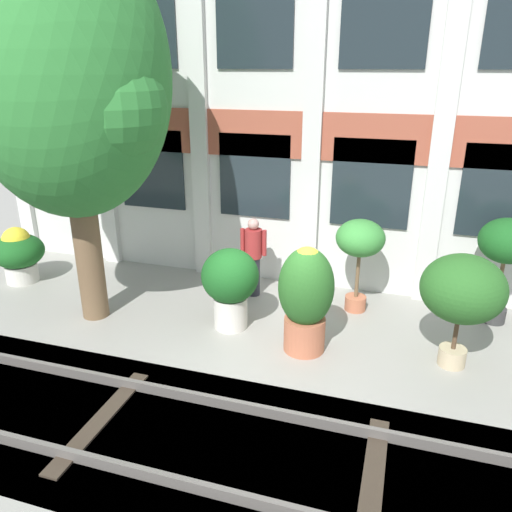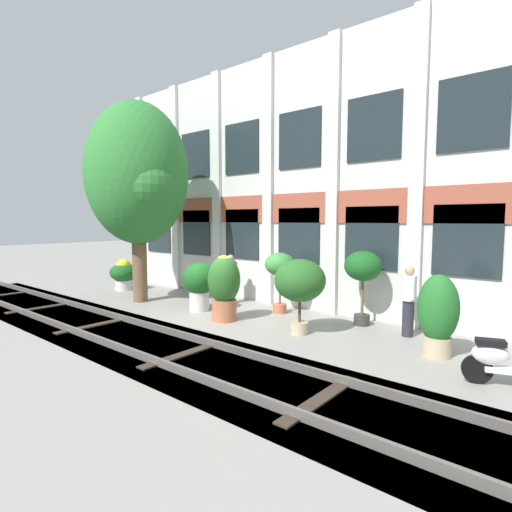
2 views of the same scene
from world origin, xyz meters
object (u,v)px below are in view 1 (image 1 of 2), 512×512
potted_plant_ribbed_drum (230,282)px  resident_by_doorway (253,255)px  potted_plant_fluted_column (306,294)px  potted_plant_terracotta_small (360,243)px  potted_plant_glazed_jar (18,252)px  potted_plant_tall_urn (463,291)px  potted_plant_low_pan (507,246)px  broadleaf_tree (66,81)px

potted_plant_ribbed_drum → resident_by_doorway: 1.40m
resident_by_doorway → potted_plant_fluted_column: bearing=35.7°
potted_plant_terracotta_small → potted_plant_glazed_jar: (-7.02, -0.78, -0.68)m
potted_plant_tall_urn → potted_plant_low_pan: potted_plant_low_pan is taller
potted_plant_ribbed_drum → resident_by_doorway: (-0.02, 1.40, -0.00)m
potted_plant_low_pan → potted_plant_terracotta_small: potted_plant_low_pan is taller
potted_plant_tall_urn → potted_plant_ribbed_drum: potted_plant_tall_urn is taller
resident_by_doorway → potted_plant_tall_urn: bearing=64.4°
potted_plant_low_pan → potted_plant_ribbed_drum: size_ratio=1.33×
broadleaf_tree → potted_plant_ribbed_drum: broadleaf_tree is taller
potted_plant_tall_urn → potted_plant_terracotta_small: size_ratio=1.02×
potted_plant_terracotta_small → potted_plant_glazed_jar: potted_plant_terracotta_small is taller
potted_plant_terracotta_small → potted_plant_ribbed_drum: potted_plant_terracotta_small is taller
potted_plant_low_pan → potted_plant_fluted_column: (-3.09, -1.96, -0.46)m
potted_plant_glazed_jar → resident_by_doorway: resident_by_doorway is taller
broadleaf_tree → potted_plant_low_pan: (7.05, 1.94, -2.67)m
potted_plant_low_pan → potted_plant_ribbed_drum: 4.81m
potted_plant_fluted_column → resident_by_doorway: size_ratio=1.11×
broadleaf_tree → resident_by_doorway: (2.54, 1.73, -3.28)m
broadleaf_tree → potted_plant_low_pan: bearing=15.4°
broadleaf_tree → potted_plant_tall_urn: (6.25, 0.22, -2.87)m
potted_plant_low_pan → potted_plant_glazed_jar: 9.57m
potted_plant_low_pan → potted_plant_glazed_jar: (-9.47, -1.05, -0.80)m
potted_plant_terracotta_small → potted_plant_fluted_column: size_ratio=1.00×
potted_plant_low_pan → potted_plant_fluted_column: potted_plant_low_pan is taller
potted_plant_ribbed_drum → potted_plant_glazed_jar: (-4.98, 0.55, -0.20)m
potted_plant_glazed_jar → potted_plant_fluted_column: bearing=-8.1°
potted_plant_low_pan → potted_plant_terracotta_small: size_ratio=1.09×
potted_plant_tall_urn → potted_plant_terracotta_small: bearing=138.9°
potted_plant_glazed_jar → broadleaf_tree: bearing=-20.1°
potted_plant_fluted_column → resident_by_doorway: (-1.42, 1.75, -0.14)m
broadleaf_tree → potted_plant_fluted_column: broadleaf_tree is taller
potted_plant_fluted_column → resident_by_doorway: potted_plant_fluted_column is taller
potted_plant_glazed_jar → resident_by_doorway: size_ratio=0.76×
potted_plant_fluted_column → potted_plant_low_pan: bearing=32.4°
potted_plant_terracotta_small → potted_plant_glazed_jar: size_ratio=1.47×
potted_plant_fluted_column → broadleaf_tree: bearing=179.7°
potted_plant_terracotta_small → resident_by_doorway: (-2.06, 0.07, -0.48)m
potted_plant_glazed_jar → potted_plant_tall_urn: bearing=-4.4°
potted_plant_tall_urn → potted_plant_low_pan: (0.80, 1.72, 0.20)m
potted_plant_ribbed_drum → potted_plant_glazed_jar: 5.01m
potted_plant_ribbed_drum → potted_plant_glazed_jar: bearing=173.7°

